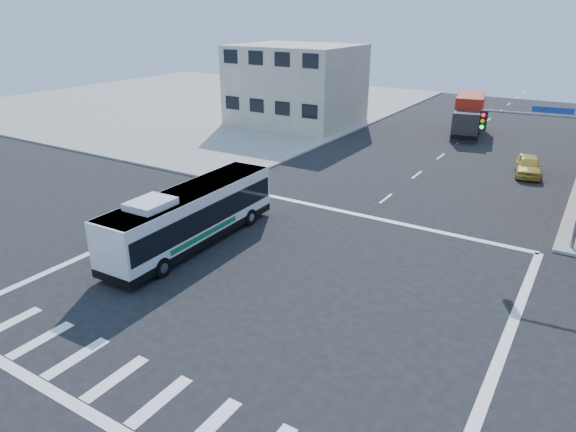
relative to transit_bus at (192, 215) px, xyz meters
The scene contains 7 objects.
ground 6.19m from the transit_bus, 12.62° to the right, with size 120.00×120.00×0.00m, color black.
sidewalk_nw 44.58m from the transit_bus, 130.87° to the left, with size 50.00×50.00×0.15m, color gray.
building_west 30.87m from the transit_bus, 111.30° to the left, with size 12.06×10.06×8.00m.
signal_mast_ne 17.91m from the transit_bus, 31.97° to the left, with size 7.91×1.13×8.07m.
transit_bus is the anchor object (origin of this frame).
box_truck 33.58m from the transit_bus, 80.53° to the left, with size 3.71×8.40×3.65m.
parked_car 25.38m from the transit_bus, 59.96° to the left, with size 1.70×4.21×1.44m, color gold.
Camera 1 is at (11.01, -16.57, 11.23)m, focal length 32.00 mm.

